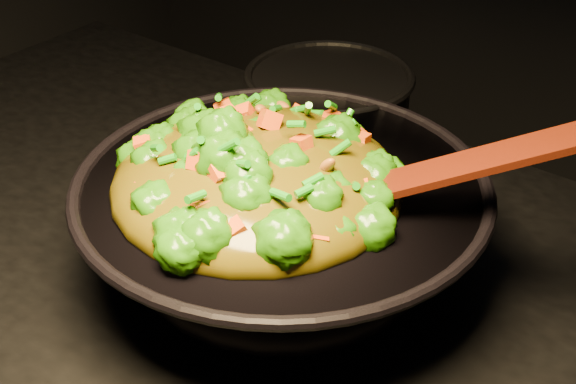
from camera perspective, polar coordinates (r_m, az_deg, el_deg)
The scene contains 4 objects.
wok at distance 0.81m, azimuth -0.43°, elevation -2.72°, with size 0.40×0.40×0.11m, color black, non-canonical shape.
stir_fry at distance 0.74m, azimuth -2.28°, elevation 3.38°, with size 0.28×0.28×0.10m, color #266B07, non-canonical shape.
spatula at distance 0.72m, azimuth 10.45°, elevation 1.33°, with size 0.27×0.04×0.01m, color #3C1C07.
back_pot at distance 1.02m, azimuth 2.87°, elevation 5.57°, with size 0.20×0.20×0.11m, color black.
Camera 1 is at (0.50, -0.43, 1.43)m, focal length 50.00 mm.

